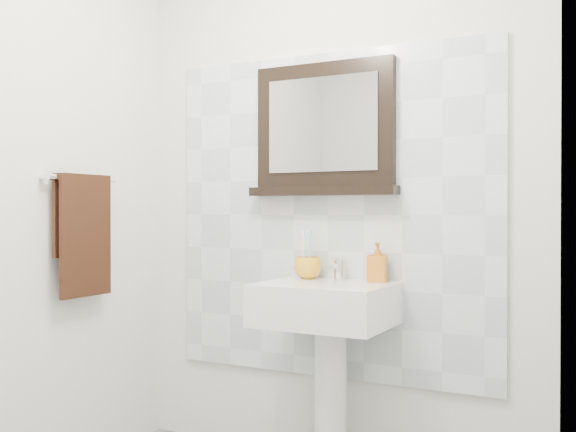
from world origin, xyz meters
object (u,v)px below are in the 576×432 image
at_px(toothbrush_cup, 308,268).
at_px(soap_dispenser, 378,262).
at_px(pedestal_sink, 326,326).
at_px(hand_towel, 83,225).
at_px(framed_mirror, 324,132).

height_order(toothbrush_cup, soap_dispenser, soap_dispenser).
distance_m(pedestal_sink, toothbrush_cup, 0.30).
relative_size(pedestal_sink, soap_dispenser, 5.57).
relative_size(toothbrush_cup, soap_dispenser, 0.73).
bearing_deg(hand_towel, toothbrush_cup, 29.66).
height_order(pedestal_sink, toothbrush_cup, pedestal_sink).
bearing_deg(pedestal_sink, framed_mirror, 117.40).
bearing_deg(pedestal_sink, soap_dispenser, 38.50).
distance_m(pedestal_sink, framed_mirror, 0.88).
xyz_separation_m(toothbrush_cup, framed_mirror, (0.05, 0.07, 0.62)).
height_order(soap_dispenser, framed_mirror, framed_mirror).
bearing_deg(toothbrush_cup, hand_towel, -150.34).
relative_size(pedestal_sink, hand_towel, 1.75).
relative_size(pedestal_sink, framed_mirror, 1.34).
height_order(pedestal_sink, hand_towel, hand_towel).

